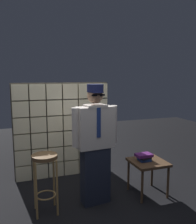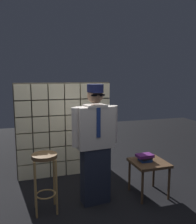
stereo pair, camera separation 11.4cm
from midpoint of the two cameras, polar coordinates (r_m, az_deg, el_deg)
name	(u,v)px [view 1 (the left image)]	position (r m, az deg, el deg)	size (l,w,h in m)	color
ground_plane	(86,218)	(3.40, -4.05, -23.98)	(12.00, 12.00, 0.00)	black
glass_block_wall	(63,131)	(4.40, -9.17, -4.41)	(1.74, 0.10, 1.74)	beige
standing_person	(95,143)	(3.39, -1.62, -7.37)	(0.69, 0.31, 1.72)	#1E2333
bar_stool	(45,170)	(3.33, -13.56, -13.32)	(0.34, 0.34, 0.81)	brown
side_table	(148,165)	(3.83, 11.03, -12.44)	(0.52, 0.52, 0.54)	#513823
book_stack	(144,157)	(3.78, 10.10, -10.54)	(0.26, 0.19, 0.11)	navy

